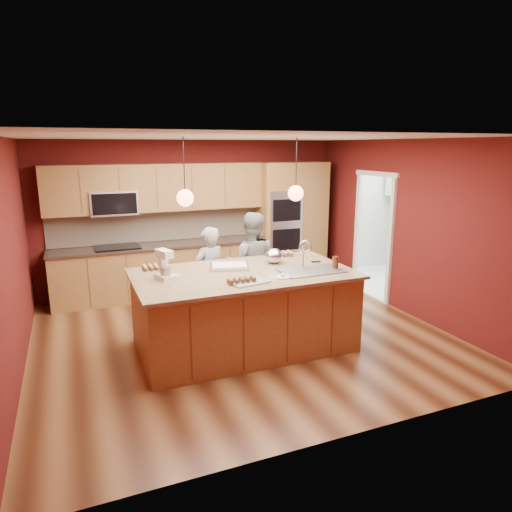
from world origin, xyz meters
name	(u,v)px	position (x,y,z in m)	size (l,w,h in m)	color
floor	(242,336)	(0.00, 0.00, 0.00)	(5.50, 5.50, 0.00)	#432211
ceiling	(240,137)	(0.00, 0.00, 2.70)	(5.50, 5.50, 0.00)	silver
wall_back	(193,216)	(0.00, 2.50, 1.35)	(5.50, 5.50, 0.00)	#4F1210
wall_front	(345,298)	(0.00, -2.50, 1.35)	(5.50, 5.50, 0.00)	#4F1210
wall_left	(10,261)	(-2.75, 0.00, 1.35)	(5.00, 5.00, 0.00)	#4F1210
wall_right	(406,228)	(2.75, 0.00, 1.35)	(5.00, 5.00, 0.00)	#4F1210
cabinet_run	(160,241)	(-0.68, 2.25, 0.98)	(3.74, 0.64, 2.30)	brown
oven_column	(291,223)	(1.85, 2.19, 1.15)	(1.30, 0.62, 2.30)	brown
doorway_trim	(373,238)	(2.73, 0.80, 1.05)	(0.08, 1.11, 2.20)	white
laundry_room	(434,181)	(4.35, 1.20, 1.95)	(2.60, 2.70, 2.70)	silver
pendant_left	(185,198)	(-0.82, -0.33, 2.00)	(0.20, 0.20, 0.80)	black
pendant_right	(296,193)	(0.63, -0.33, 2.00)	(0.20, 0.20, 0.80)	black
island	(245,309)	(-0.08, -0.33, 0.52)	(2.78, 1.55, 1.40)	brown
person_left	(209,275)	(-0.25, 0.70, 0.73)	(0.53, 0.35, 1.45)	black
person_right	(251,265)	(0.42, 0.70, 0.81)	(0.79, 0.62, 1.63)	slate
stand_mixer	(165,266)	(-1.08, -0.24, 1.18)	(0.26, 0.30, 0.36)	white
sheet_cake	(229,266)	(-0.19, -0.06, 1.04)	(0.60, 0.51, 0.05)	silver
cooling_rack	(248,281)	(-0.20, -0.76, 1.03)	(0.45, 0.32, 0.02)	silver
mixing_bowl	(274,256)	(0.46, -0.06, 1.12)	(0.25, 0.25, 0.21)	silver
plate	(283,277)	(0.26, -0.75, 1.03)	(0.17, 0.17, 0.01)	silver
tumbler	(335,263)	(1.08, -0.63, 1.10)	(0.08, 0.08, 0.17)	#3C190C
phone	(316,262)	(1.03, -0.22, 1.03)	(0.13, 0.07, 0.01)	black
cupcakes_left	(153,267)	(-1.14, 0.25, 1.05)	(0.28, 0.21, 0.06)	#B07A4F
cupcakes_rack	(242,279)	(-0.29, -0.78, 1.07)	(0.35, 0.14, 0.06)	#B07A4F
cupcakes_right	(282,254)	(0.73, 0.25, 1.06)	(0.34, 0.17, 0.08)	#B07A4F
washer	(435,259)	(4.17, 0.80, 0.54)	(0.67, 0.69, 1.08)	white
dryer	(411,254)	(4.23, 1.51, 0.47)	(0.59, 0.60, 0.94)	white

